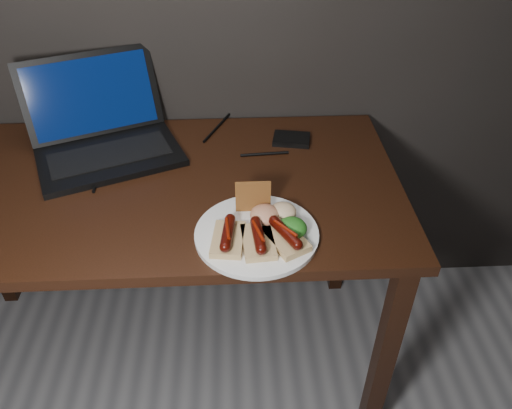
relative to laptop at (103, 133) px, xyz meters
The scene contains 12 objects.
desk 0.26m from the laptop, 55.90° to the right, with size 1.40×0.70×0.75m.
laptop is the anchor object (origin of this frame).
hard_drive 0.55m from the laptop, ahead, with size 0.11×0.08×0.02m, color black.
desk_cables 0.09m from the laptop, 16.17° to the right, with size 0.98×0.44×0.01m.
plate 0.59m from the laptop, 43.71° to the right, with size 0.29×0.29×0.01m, color white.
bread_sausage_left 0.56m from the laptop, 50.69° to the right, with size 0.08×0.12×0.04m.
bread_sausage_center 0.62m from the laptop, 46.48° to the right, with size 0.08×0.12×0.04m.
bread_sausage_right 0.66m from the laptop, 42.26° to the right, with size 0.12×0.13×0.04m.
crispbread 0.53m from the laptop, 37.67° to the right, with size 0.09×0.01×0.09m, color #A25C2C.
salad_greens 0.65m from the laptop, 39.57° to the right, with size 0.07×0.07×0.04m, color #0F4F15.
salsa_mound 0.58m from the laptop, 39.46° to the right, with size 0.07×0.07×0.04m, color #A92210.
coleslaw_mound 0.60m from the laptop, 35.84° to the right, with size 0.06×0.06×0.04m, color beige.
Camera 1 is at (0.26, 0.28, 1.53)m, focal length 35.00 mm.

